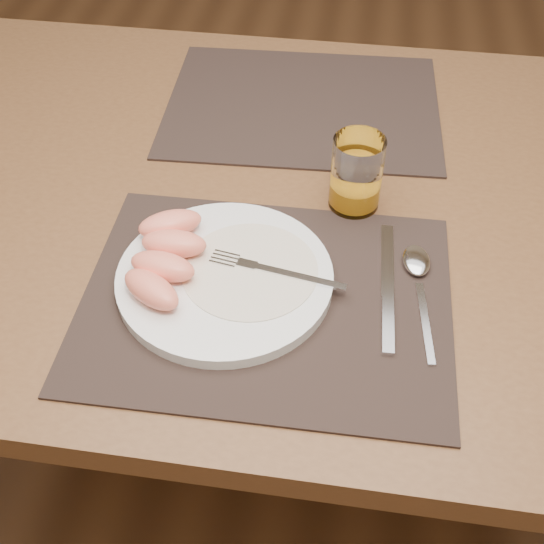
% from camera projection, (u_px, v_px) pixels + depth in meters
% --- Properties ---
extents(ground, '(5.00, 5.00, 0.00)m').
position_uv_depth(ground, '(284.00, 450.00, 1.53)').
color(ground, '#56361D').
rests_on(ground, ground).
extents(table, '(1.40, 0.90, 0.75)m').
position_uv_depth(table, '(289.00, 231.00, 1.05)').
color(table, brown).
rests_on(table, ground).
extents(placemat_near, '(0.46, 0.36, 0.00)m').
position_uv_depth(placemat_near, '(266.00, 300.00, 0.84)').
color(placemat_near, '#2D211C').
rests_on(placemat_near, table).
extents(placemat_far, '(0.47, 0.37, 0.00)m').
position_uv_depth(placemat_far, '(303.00, 105.00, 1.14)').
color(placemat_far, '#2D211C').
rests_on(placemat_far, table).
extents(plate, '(0.27, 0.27, 0.02)m').
position_uv_depth(plate, '(225.00, 278.00, 0.85)').
color(plate, white).
rests_on(plate, placemat_near).
extents(plate_dressing, '(0.17, 0.17, 0.00)m').
position_uv_depth(plate_dressing, '(250.00, 270.00, 0.85)').
color(plate_dressing, white).
rests_on(plate_dressing, plate).
extents(fork, '(0.17, 0.05, 0.00)m').
position_uv_depth(fork, '(265.00, 269.00, 0.85)').
color(fork, silver).
rests_on(fork, plate).
extents(knife, '(0.02, 0.22, 0.01)m').
position_uv_depth(knife, '(388.00, 296.00, 0.83)').
color(knife, silver).
rests_on(knife, placemat_near).
extents(spoon, '(0.04, 0.19, 0.01)m').
position_uv_depth(spoon, '(418.00, 269.00, 0.86)').
color(spoon, silver).
rests_on(spoon, placemat_near).
extents(juice_glass, '(0.07, 0.07, 0.11)m').
position_uv_depth(juice_glass, '(356.00, 177.00, 0.93)').
color(juice_glass, white).
rests_on(juice_glass, placemat_near).
extents(grapefruit_wedges, '(0.10, 0.19, 0.03)m').
position_uv_depth(grapefruit_wedges, '(165.00, 255.00, 0.84)').
color(grapefruit_wedges, '#FF8768').
rests_on(grapefruit_wedges, plate).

